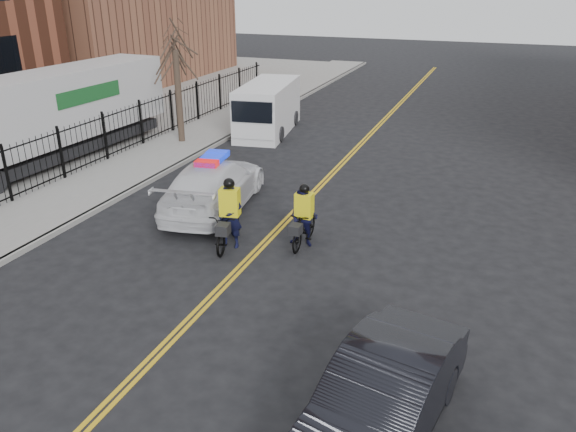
% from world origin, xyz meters
% --- Properties ---
extents(ground, '(120.00, 120.00, 0.00)m').
position_xyz_m(ground, '(0.00, 0.00, 0.00)').
color(ground, black).
rests_on(ground, ground).
extents(center_line_left, '(0.10, 60.00, 0.01)m').
position_xyz_m(center_line_left, '(-0.08, 8.00, 0.01)').
color(center_line_left, gold).
rests_on(center_line_left, ground).
extents(center_line_right, '(0.10, 60.00, 0.01)m').
position_xyz_m(center_line_right, '(0.08, 8.00, 0.01)').
color(center_line_right, gold).
rests_on(center_line_right, ground).
extents(sidewalk, '(3.00, 60.00, 0.15)m').
position_xyz_m(sidewalk, '(-7.50, 8.00, 0.07)').
color(sidewalk, gray).
rests_on(sidewalk, ground).
extents(curb, '(0.20, 60.00, 0.15)m').
position_xyz_m(curb, '(-6.00, 8.00, 0.07)').
color(curb, gray).
rests_on(curb, ground).
extents(iron_fence, '(0.12, 28.00, 2.00)m').
position_xyz_m(iron_fence, '(-9.00, 8.00, 1.00)').
color(iron_fence, black).
rests_on(iron_fence, ground).
extents(street_tree, '(3.20, 3.20, 4.80)m').
position_xyz_m(street_tree, '(-7.60, 10.00, 3.53)').
color(street_tree, '#36291F').
rests_on(street_tree, sidewalk).
extents(police_cruiser, '(3.10, 5.83, 1.77)m').
position_xyz_m(police_cruiser, '(-2.59, 3.73, 0.81)').
color(police_cruiser, white).
rests_on(police_cruiser, ground).
extents(dark_sedan, '(2.36, 4.80, 1.51)m').
position_xyz_m(dark_sedan, '(4.66, -4.19, 0.76)').
color(dark_sedan, black).
rests_on(dark_sedan, ground).
extents(cargo_van, '(2.84, 5.84, 2.35)m').
position_xyz_m(cargo_van, '(-4.77, 13.26, 1.15)').
color(cargo_van, white).
rests_on(cargo_van, ground).
extents(semi_trailer, '(2.83, 11.61, 3.59)m').
position_xyz_m(semi_trailer, '(-11.00, 6.02, 2.04)').
color(semi_trailer, silver).
rests_on(semi_trailer, ground).
extents(cyclist_near, '(1.08, 2.16, 2.03)m').
position_xyz_m(cyclist_near, '(-0.80, 1.33, 0.71)').
color(cyclist_near, black).
rests_on(cyclist_near, ground).
extents(cyclist_far, '(0.82, 1.82, 1.84)m').
position_xyz_m(cyclist_far, '(1.08, 2.13, 0.72)').
color(cyclist_far, black).
rests_on(cyclist_far, ground).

